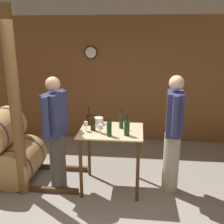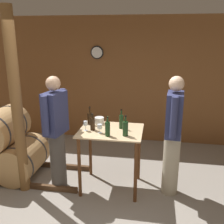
{
  "view_description": "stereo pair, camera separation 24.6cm",
  "coord_description": "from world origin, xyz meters",
  "px_view_note": "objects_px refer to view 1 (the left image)",
  "views": [
    {
      "loc": [
        0.49,
        -2.78,
        2.33
      ],
      "look_at": [
        0.1,
        0.93,
        1.21
      ],
      "focal_mm": 42.0,
      "sensor_mm": 36.0,
      "label": 1
    },
    {
      "loc": [
        0.73,
        -2.75,
        2.33
      ],
      "look_at": [
        0.1,
        0.93,
        1.21
      ],
      "focal_mm": 42.0,
      "sensor_mm": 36.0,
      "label": 2
    }
  ],
  "objects_px": {
    "wine_bottle_center": "(109,129)",
    "person_visitor_with_scarf": "(173,133)",
    "wine_glass_near_center": "(101,127)",
    "wine_bottle_far_right": "(127,128)",
    "wine_bottle_far_left": "(89,118)",
    "wine_glass_near_left": "(86,124)",
    "ice_bucket": "(98,121)",
    "person_host": "(56,133)",
    "wine_bottle_right": "(121,121)",
    "wooden_post": "(15,107)",
    "wine_bottle_left": "(93,124)"
  },
  "relations": [
    {
      "from": "wine_bottle_far_left",
      "to": "wine_glass_near_left",
      "type": "distance_m",
      "value": 0.28
    },
    {
      "from": "wine_glass_near_center",
      "to": "wine_bottle_far_right",
      "type": "bearing_deg",
      "value": -6.72
    },
    {
      "from": "wooden_post",
      "to": "ice_bucket",
      "type": "distance_m",
      "value": 1.26
    },
    {
      "from": "wooden_post",
      "to": "person_visitor_with_scarf",
      "type": "height_order",
      "value": "wooden_post"
    },
    {
      "from": "wine_bottle_far_left",
      "to": "person_visitor_with_scarf",
      "type": "bearing_deg",
      "value": -8.3
    },
    {
      "from": "wine_bottle_far_right",
      "to": "person_visitor_with_scarf",
      "type": "relative_size",
      "value": 0.17
    },
    {
      "from": "wine_glass_near_left",
      "to": "ice_bucket",
      "type": "bearing_deg",
      "value": 69.42
    },
    {
      "from": "wooden_post",
      "to": "wine_bottle_center",
      "type": "distance_m",
      "value": 1.34
    },
    {
      "from": "wine_bottle_center",
      "to": "ice_bucket",
      "type": "bearing_deg",
      "value": 114.7
    },
    {
      "from": "wooden_post",
      "to": "person_visitor_with_scarf",
      "type": "distance_m",
      "value": 2.27
    },
    {
      "from": "wine_bottle_right",
      "to": "person_visitor_with_scarf",
      "type": "distance_m",
      "value": 0.78
    },
    {
      "from": "person_host",
      "to": "person_visitor_with_scarf",
      "type": "height_order",
      "value": "person_visitor_with_scarf"
    },
    {
      "from": "person_host",
      "to": "wine_bottle_right",
      "type": "bearing_deg",
      "value": 13.54
    },
    {
      "from": "person_visitor_with_scarf",
      "to": "wine_bottle_left",
      "type": "bearing_deg",
      "value": -177.46
    },
    {
      "from": "wooden_post",
      "to": "wine_bottle_left",
      "type": "height_order",
      "value": "wooden_post"
    },
    {
      "from": "wine_bottle_right",
      "to": "wine_bottle_left",
      "type": "bearing_deg",
      "value": -160.67
    },
    {
      "from": "wine_glass_near_center",
      "to": "person_host",
      "type": "distance_m",
      "value": 0.68
    },
    {
      "from": "wooden_post",
      "to": "wine_bottle_center",
      "type": "xyz_separation_m",
      "value": [
        1.31,
        0.04,
        -0.28
      ]
    },
    {
      "from": "wine_bottle_far_left",
      "to": "wine_bottle_far_right",
      "type": "height_order",
      "value": "wine_bottle_far_right"
    },
    {
      "from": "wine_bottle_far_left",
      "to": "wine_bottle_center",
      "type": "xyz_separation_m",
      "value": [
        0.36,
        -0.43,
        0.0
      ]
    },
    {
      "from": "wine_bottle_center",
      "to": "person_visitor_with_scarf",
      "type": "distance_m",
      "value": 0.95
    },
    {
      "from": "wine_glass_near_left",
      "to": "wine_glass_near_center",
      "type": "bearing_deg",
      "value": -14.29
    },
    {
      "from": "wine_bottle_far_left",
      "to": "wine_glass_near_center",
      "type": "bearing_deg",
      "value": -55.48
    },
    {
      "from": "wine_bottle_far_left",
      "to": "ice_bucket",
      "type": "distance_m",
      "value": 0.16
    },
    {
      "from": "wine_bottle_far_right",
      "to": "ice_bucket",
      "type": "height_order",
      "value": "wine_bottle_far_right"
    },
    {
      "from": "wine_bottle_far_right",
      "to": "wine_glass_near_center",
      "type": "distance_m",
      "value": 0.38
    },
    {
      "from": "wine_glass_near_center",
      "to": "ice_bucket",
      "type": "relative_size",
      "value": 0.88
    },
    {
      "from": "person_host",
      "to": "ice_bucket",
      "type": "bearing_deg",
      "value": 34.41
    },
    {
      "from": "wine_bottle_center",
      "to": "person_visitor_with_scarf",
      "type": "height_order",
      "value": "person_visitor_with_scarf"
    },
    {
      "from": "wooden_post",
      "to": "wine_bottle_left",
      "type": "xyz_separation_m",
      "value": [
        1.05,
        0.23,
        -0.29
      ]
    },
    {
      "from": "person_visitor_with_scarf",
      "to": "wine_bottle_right",
      "type": "bearing_deg",
      "value": 173.19
    },
    {
      "from": "wine_bottle_far_right",
      "to": "wine_glass_near_center",
      "type": "height_order",
      "value": "wine_bottle_far_right"
    },
    {
      "from": "wine_bottle_left",
      "to": "person_host",
      "type": "distance_m",
      "value": 0.56
    },
    {
      "from": "wine_bottle_far_right",
      "to": "ice_bucket",
      "type": "distance_m",
      "value": 0.65
    },
    {
      "from": "wine_bottle_left",
      "to": "ice_bucket",
      "type": "height_order",
      "value": "wine_bottle_left"
    },
    {
      "from": "wooden_post",
      "to": "wine_bottle_right",
      "type": "relative_size",
      "value": 9.03
    },
    {
      "from": "wine_bottle_far_left",
      "to": "wine_bottle_right",
      "type": "relative_size",
      "value": 0.97
    },
    {
      "from": "wine_bottle_far_right",
      "to": "ice_bucket",
      "type": "bearing_deg",
      "value": 136.42
    },
    {
      "from": "wine_bottle_left",
      "to": "wine_bottle_far_right",
      "type": "bearing_deg",
      "value": -15.77
    },
    {
      "from": "wine_glass_near_left",
      "to": "person_visitor_with_scarf",
      "type": "distance_m",
      "value": 1.27
    },
    {
      "from": "wine_bottle_center",
      "to": "wine_bottle_right",
      "type": "height_order",
      "value": "wine_bottle_right"
    },
    {
      "from": "ice_bucket",
      "to": "wine_glass_near_left",
      "type": "bearing_deg",
      "value": -110.58
    },
    {
      "from": "wine_bottle_far_left",
      "to": "wine_bottle_far_right",
      "type": "xyz_separation_m",
      "value": [
        0.61,
        -0.38,
        0.01
      ]
    },
    {
      "from": "wine_bottle_center",
      "to": "ice_bucket",
      "type": "relative_size",
      "value": 1.91
    },
    {
      "from": "wine_bottle_center",
      "to": "wine_glass_near_center",
      "type": "height_order",
      "value": "wine_bottle_center"
    },
    {
      "from": "ice_bucket",
      "to": "wine_bottle_far_right",
      "type": "bearing_deg",
      "value": -43.58
    },
    {
      "from": "person_host",
      "to": "wooden_post",
      "type": "bearing_deg",
      "value": -163.79
    },
    {
      "from": "wooden_post",
      "to": "ice_bucket",
      "type": "relative_size",
      "value": 18.13
    },
    {
      "from": "wine_glass_near_center",
      "to": "wooden_post",
      "type": "bearing_deg",
      "value": -173.45
    },
    {
      "from": "wine_bottle_left",
      "to": "ice_bucket",
      "type": "relative_size",
      "value": 1.73
    }
  ]
}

